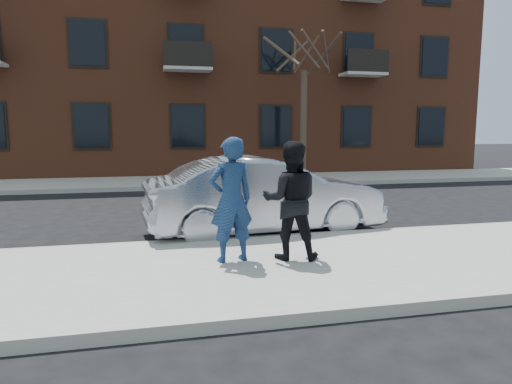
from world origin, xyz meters
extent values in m
plane|color=black|center=(0.00, 0.00, 0.00)|extent=(100.00, 100.00, 0.00)
cube|color=gray|center=(0.00, -0.25, 0.07)|extent=(50.00, 3.50, 0.15)
cube|color=#999691|center=(0.00, 1.55, 0.07)|extent=(50.00, 0.10, 0.15)
cube|color=gray|center=(0.00, 11.25, 0.07)|extent=(50.00, 3.50, 0.15)
cube|color=#999691|center=(0.00, 9.45, 0.07)|extent=(50.00, 0.10, 0.15)
cube|color=brown|center=(2.00, 18.00, 6.00)|extent=(24.00, 10.00, 12.00)
cube|color=black|center=(3.90, 12.94, 2.20)|extent=(1.30, 0.06, 1.70)
cube|color=black|center=(11.50, 12.94, 2.20)|extent=(1.30, 0.06, 1.70)
cube|color=black|center=(3.90, 12.94, 5.40)|extent=(1.30, 0.06, 1.70)
cube|color=black|center=(11.50, 12.94, 5.40)|extent=(1.30, 0.06, 1.70)
cylinder|color=#33261E|center=(4.50, 11.00, 2.25)|extent=(0.26, 0.26, 4.20)
imported|color=#999BA3|center=(0.74, 2.30, 0.77)|extent=(4.82, 2.08, 1.54)
imported|color=navy|center=(-0.31, 0.08, 1.06)|extent=(0.74, 0.57, 1.82)
cube|color=black|center=(-0.40, 0.28, 1.50)|extent=(0.10, 0.14, 0.08)
imported|color=black|center=(0.58, 0.03, 1.03)|extent=(1.00, 0.87, 1.76)
cube|color=black|center=(0.49, 0.24, 1.23)|extent=(0.08, 0.14, 0.06)
camera|label=1|loc=(-1.41, -6.37, 2.08)|focal=32.00mm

